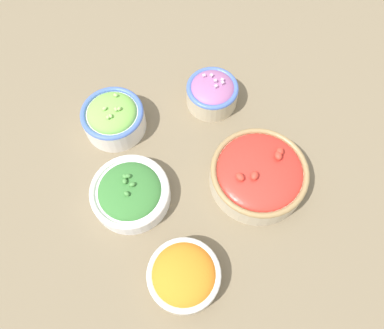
{
  "coord_description": "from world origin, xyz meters",
  "views": [
    {
      "loc": [
        0.25,
        -0.22,
        0.73
      ],
      "look_at": [
        0.0,
        0.0,
        0.03
      ],
      "focal_mm": 35.0,
      "sensor_mm": 36.0,
      "label": 1
    }
  ],
  "objects": [
    {
      "name": "ground_plane",
      "position": [
        0.0,
        0.0,
        0.0
      ],
      "size": [
        3.0,
        3.0,
        0.0
      ],
      "primitive_type": "plane",
      "color": "#75664C"
    },
    {
      "name": "bowl_red_onion",
      "position": [
        -0.11,
        0.15,
        0.04
      ],
      "size": [
        0.12,
        0.12,
        0.07
      ],
      "color": "beige",
      "rests_on": "ground_plane"
    },
    {
      "name": "bowl_lettuce",
      "position": [
        -0.2,
        -0.06,
        0.04
      ],
      "size": [
        0.14,
        0.14,
        0.08
      ],
      "color": "silver",
      "rests_on": "ground_plane"
    },
    {
      "name": "bowl_carrots",
      "position": [
        0.16,
        -0.16,
        0.03
      ],
      "size": [
        0.14,
        0.14,
        0.07
      ],
      "color": "beige",
      "rests_on": "ground_plane"
    },
    {
      "name": "bowl_cherry_tomatoes",
      "position": [
        0.11,
        0.09,
        0.04
      ],
      "size": [
        0.2,
        0.2,
        0.08
      ],
      "color": "beige",
      "rests_on": "ground_plane"
    },
    {
      "name": "bowl_broccoli",
      "position": [
        -0.03,
        -0.13,
        0.03
      ],
      "size": [
        0.16,
        0.16,
        0.06
      ],
      "color": "white",
      "rests_on": "ground_plane"
    }
  ]
}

